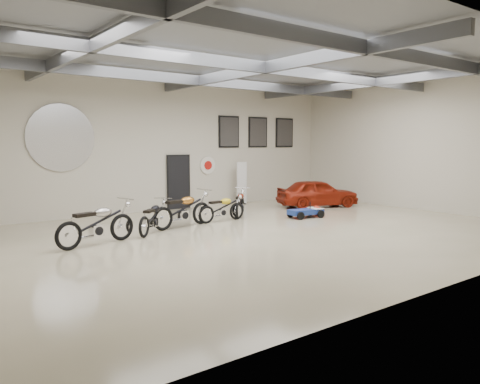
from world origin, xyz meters
TOP-DOWN VIEW (x-y plane):
  - floor at (0.00, 0.00)m, footprint 16.00×12.00m
  - ceiling at (0.00, 0.00)m, footprint 16.00×12.00m
  - back_wall at (0.00, 6.00)m, footprint 16.00×0.02m
  - right_wall at (8.00, 0.00)m, footprint 0.02×12.00m
  - ceiling_beams at (0.00, 0.00)m, footprint 15.80×11.80m
  - door at (0.50, 5.95)m, footprint 0.92×0.08m
  - logo_plaque at (-4.00, 5.95)m, footprint 2.30×0.06m
  - poster_left at (3.00, 5.96)m, footprint 1.05×0.08m
  - poster_mid at (4.60, 5.96)m, footprint 1.05×0.08m
  - poster_right at (6.20, 5.96)m, footprint 1.05×0.08m
  - oil_sign at (1.90, 5.95)m, footprint 0.72×0.10m
  - banner_stand at (3.34, 5.50)m, footprint 0.50×0.20m
  - motorcycle_silver at (-4.55, 1.30)m, footprint 2.33×1.19m
  - motorcycle_black at (-2.66, 1.87)m, footprint 1.80×1.66m
  - motorcycle_gold at (-1.48, 2.21)m, footprint 2.31×1.07m
  - motorcycle_yellow at (0.11, 2.34)m, footprint 1.83×0.63m
  - motorcycle_red at (1.31, 2.93)m, footprint 1.72×1.76m
  - go_kart at (3.07, 1.22)m, footprint 1.63×0.91m
  - vintage_car at (5.37, 2.99)m, footprint 2.48×3.60m

SIDE VIEW (x-z plane):
  - floor at x=0.00m, z-range -0.01..0.01m
  - go_kart at x=3.07m, z-range 0.00..0.56m
  - motorcycle_yellow at x=0.11m, z-range 0.00..0.94m
  - motorcycle_black at x=-2.66m, z-range 0.00..0.97m
  - motorcycle_red at x=1.31m, z-range 0.00..0.98m
  - vintage_car at x=5.37m, z-range 0.00..1.14m
  - motorcycle_gold at x=-1.48m, z-range 0.00..1.15m
  - motorcycle_silver at x=-4.55m, z-range 0.00..1.16m
  - banner_stand at x=3.34m, z-range 0.00..1.84m
  - door at x=0.50m, z-range 0.00..2.10m
  - oil_sign at x=1.90m, z-range 1.34..2.06m
  - back_wall at x=0.00m, z-range 0.00..5.00m
  - right_wall at x=8.00m, z-range 0.00..5.00m
  - logo_plaque at x=-4.00m, z-range 2.22..3.38m
  - poster_left at x=3.00m, z-range 2.42..3.78m
  - poster_mid at x=4.60m, z-range 2.42..3.78m
  - poster_right at x=6.20m, z-range 2.42..3.78m
  - ceiling_beams at x=0.00m, z-range 4.59..4.91m
  - ceiling at x=0.00m, z-range 5.00..5.00m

